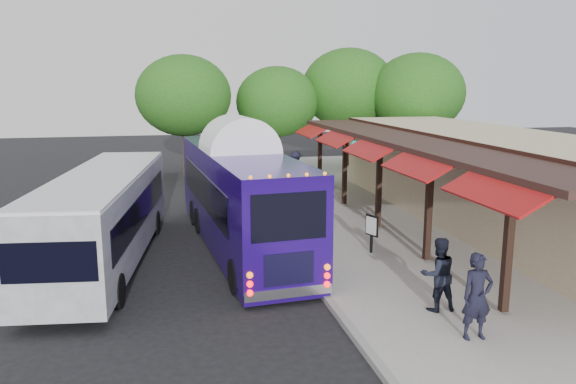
{
  "coord_description": "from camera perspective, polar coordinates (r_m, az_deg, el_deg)",
  "views": [
    {
      "loc": [
        -3.86,
        -15.02,
        5.55
      ],
      "look_at": [
        0.23,
        3.41,
        1.8
      ],
      "focal_mm": 35.0,
      "sensor_mm": 36.0,
      "label": 1
    }
  ],
  "objects": [
    {
      "name": "tree_left",
      "position": [
        34.58,
        -1.12,
        9.14
      ],
      "size": [
        5.03,
        5.03,
        6.44
      ],
      "color": "#382314",
      "rests_on": "ground"
    },
    {
      "name": "ground",
      "position": [
        16.47,
        1.81,
        -8.46
      ],
      "size": [
        90.0,
        90.0,
        0.0
      ],
      "primitive_type": "plane",
      "color": "black",
      "rests_on": "ground"
    },
    {
      "name": "sign_board",
      "position": [
        18.0,
        8.5,
        -3.59
      ],
      "size": [
        0.24,
        0.54,
        1.23
      ],
      "rotation": [
        0.0,
        0.0,
        0.36
      ],
      "color": "black",
      "rests_on": "sidewalk"
    },
    {
      "name": "sidewalk",
      "position": [
        21.68,
        12.08,
        -3.65
      ],
      "size": [
        10.0,
        40.0,
        0.15
      ],
      "primitive_type": "cube",
      "color": "#9E9B93",
      "rests_on": "ground"
    },
    {
      "name": "city_bus",
      "position": [
        18.05,
        -18.13,
        -2.12
      ],
      "size": [
        3.56,
        10.66,
        2.81
      ],
      "rotation": [
        0.0,
        0.0,
        -0.13
      ],
      "color": "gray",
      "rests_on": "ground"
    },
    {
      "name": "tree_far",
      "position": [
        33.41,
        -10.55,
        9.6
      ],
      "size": [
        5.51,
        5.51,
        7.06
      ],
      "color": "#382314",
      "rests_on": "ground"
    },
    {
      "name": "ped_b",
      "position": [
        13.9,
        15.01,
        -8.07
      ],
      "size": [
        0.88,
        0.69,
        1.79
      ],
      "primitive_type": "imported",
      "rotation": [
        0.0,
        0.0,
        3.15
      ],
      "color": "black",
      "rests_on": "sidewalk"
    },
    {
      "name": "tree_mid",
      "position": [
        36.29,
        6.18,
        10.41
      ],
      "size": [
        5.94,
        5.94,
        7.6
      ],
      "color": "#382314",
      "rests_on": "ground"
    },
    {
      "name": "curb",
      "position": [
        20.17,
        -0.87,
        -4.52
      ],
      "size": [
        0.2,
        40.0,
        0.16
      ],
      "primitive_type": "cube",
      "color": "gray",
      "rests_on": "ground"
    },
    {
      "name": "ped_a",
      "position": [
        12.65,
        18.66,
        -10.02
      ],
      "size": [
        0.69,
        0.46,
        1.88
      ],
      "primitive_type": "imported",
      "rotation": [
        0.0,
        0.0,
        -0.02
      ],
      "color": "black",
      "rests_on": "sidewalk"
    },
    {
      "name": "tree_right",
      "position": [
        35.09,
        13.01,
        9.74
      ],
      "size": [
        5.64,
        5.64,
        7.22
      ],
      "color": "#382314",
      "rests_on": "ground"
    },
    {
      "name": "ped_d",
      "position": [
        28.86,
        0.77,
        2.35
      ],
      "size": [
        1.25,
        0.75,
        1.89
      ],
      "primitive_type": "imported",
      "rotation": [
        0.0,
        0.0,
        3.1
      ],
      "color": "black",
      "rests_on": "sidewalk"
    },
    {
      "name": "ped_c",
      "position": [
        19.85,
        0.79,
        -1.66
      ],
      "size": [
        1.15,
        0.51,
        1.93
      ],
      "primitive_type": "imported",
      "rotation": [
        0.0,
        0.0,
        3.17
      ],
      "color": "black",
      "rests_on": "sidewalk"
    },
    {
      "name": "coach_bus",
      "position": [
        18.8,
        -4.91,
        -0.03
      ],
      "size": [
        3.25,
        11.15,
        3.52
      ],
      "rotation": [
        0.0,
        0.0,
        0.09
      ],
      "color": "#1F0864",
      "rests_on": "ground"
    },
    {
      "name": "station_shelter",
      "position": [
        22.92,
        19.99,
        1.25
      ],
      "size": [
        8.15,
        20.0,
        3.6
      ],
      "color": "tan",
      "rests_on": "ground"
    }
  ]
}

